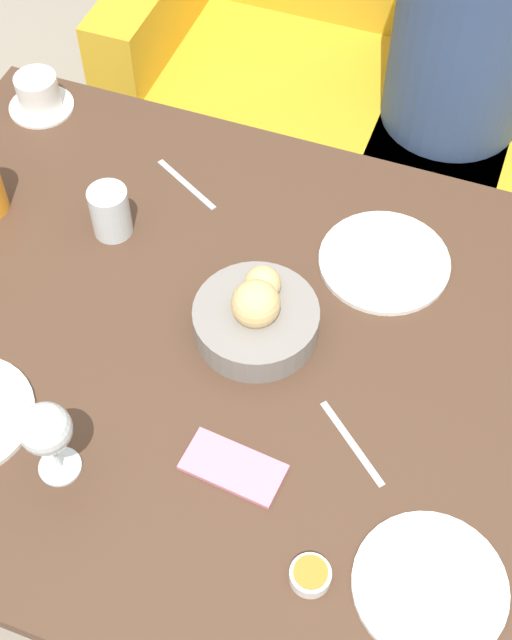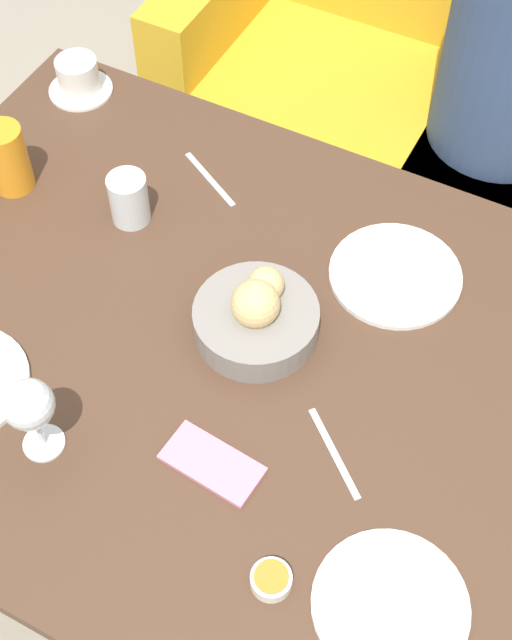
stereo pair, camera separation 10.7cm
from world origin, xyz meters
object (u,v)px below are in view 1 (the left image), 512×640
(plate_far_center, at_px, (384,261))
(wine_glass, at_px, (46,431))
(couch, at_px, (448,112))
(cell_phone, at_px, (233,467))
(plate_near_right, at_px, (430,586))
(jam_bowl_honey, at_px, (310,575))
(knife_silver, at_px, (186,184))
(water_tumbler, at_px, (110,212))
(bread_basket, at_px, (256,315))
(seated_person, at_px, (454,93))
(fork_silver, at_px, (352,443))
(coffee_cup, at_px, (39,94))

(plate_far_center, relative_size, wine_glass, 1.46)
(couch, xyz_separation_m, plate_far_center, (0.02, -0.94, 0.44))
(cell_phone, bearing_deg, plate_near_right, -13.24)
(couch, distance_m, cell_phone, 1.47)
(jam_bowl_honey, height_order, knife_silver, jam_bowl_honey)
(plate_far_center, relative_size, jam_bowl_honey, 3.94)
(plate_near_right, relative_size, water_tumbler, 2.24)
(plate_far_center, distance_m, wine_glass, 0.65)
(bread_basket, bearing_deg, plate_near_right, -41.02)
(knife_silver, distance_m, cell_phone, 0.59)
(couch, xyz_separation_m, plate_near_right, (0.23, -1.47, 0.44))
(couch, height_order, seated_person, seated_person)
(plate_near_right, height_order, fork_silver, plate_near_right)
(bread_basket, distance_m, water_tumbler, 0.34)
(jam_bowl_honey, relative_size, cell_phone, 0.37)
(couch, relative_size, wine_glass, 11.16)
(seated_person, relative_size, jam_bowl_honey, 20.73)
(bread_basket, xyz_separation_m, cell_phone, (0.05, -0.25, -0.04))
(coffee_cup, bearing_deg, couch, 47.26)
(plate_far_center, xyz_separation_m, jam_bowl_honey, (0.05, -0.58, 0.01))
(water_tumbler, relative_size, wine_glass, 0.61)
(coffee_cup, bearing_deg, jam_bowl_honey, -42.19)
(wine_glass, relative_size, coffee_cup, 1.21)
(couch, height_order, plate_near_right, couch)
(water_tumbler, bearing_deg, bread_basket, -20.31)
(plate_far_center, relative_size, knife_silver, 1.55)
(couch, xyz_separation_m, fork_silver, (0.07, -1.30, 0.44))
(couch, height_order, plate_far_center, couch)
(wine_glass, bearing_deg, cell_phone, 19.83)
(plate_far_center, bearing_deg, knife_silver, 172.00)
(plate_near_right, xyz_separation_m, plate_far_center, (-0.21, 0.53, 0.00))
(seated_person, bearing_deg, water_tumbler, -117.87)
(bread_basket, height_order, plate_far_center, bread_basket)
(water_tumbler, distance_m, fork_silver, 0.59)
(wine_glass, height_order, cell_phone, wine_glass)
(coffee_cup, relative_size, knife_silver, 0.88)
(seated_person, distance_m, bread_basket, 1.05)
(seated_person, xyz_separation_m, fork_silver, (0.06, -1.14, 0.25))
(wine_glass, bearing_deg, fork_silver, 25.40)
(plate_far_center, bearing_deg, couch, 91.47)
(plate_far_center, distance_m, jam_bowl_honey, 0.58)
(water_tumbler, relative_size, knife_silver, 0.65)
(seated_person, relative_size, bread_basket, 5.85)
(plate_near_right, distance_m, jam_bowl_honey, 0.16)
(bread_basket, height_order, coffee_cup, bread_basket)
(water_tumbler, xyz_separation_m, coffee_cup, (-0.28, 0.25, -0.01))
(fork_silver, bearing_deg, plate_far_center, 97.62)
(seated_person, height_order, water_tumbler, seated_person)
(bread_basket, distance_m, plate_near_right, 0.49)
(plate_far_center, relative_size, fork_silver, 1.74)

